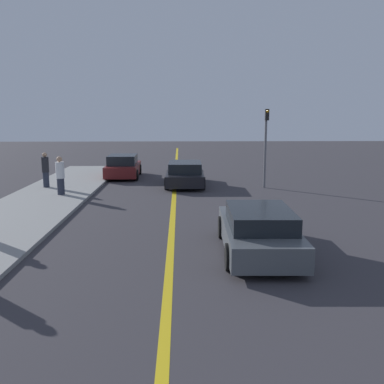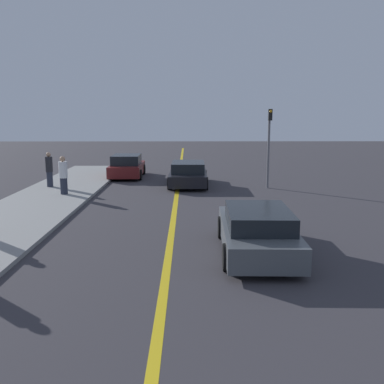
{
  "view_description": "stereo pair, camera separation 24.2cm",
  "coord_description": "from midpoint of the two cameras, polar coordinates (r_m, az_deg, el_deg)",
  "views": [
    {
      "loc": [
        0.27,
        1.08,
        3.65
      ],
      "look_at": [
        0.64,
        14.22,
        1.26
      ],
      "focal_mm": 40.0,
      "sensor_mm": 36.0,
      "label": 1
    },
    {
      "loc": [
        0.51,
        1.07,
        3.65
      ],
      "look_at": [
        0.64,
        14.22,
        1.26
      ],
      "focal_mm": 40.0,
      "sensor_mm": 36.0,
      "label": 2
    }
  ],
  "objects": [
    {
      "name": "car_far_distant",
      "position": [
        25.37,
        -8.4,
        3.38
      ],
      "size": [
        1.96,
        3.9,
        1.33
      ],
      "rotation": [
        0.0,
        0.0,
        0.02
      ],
      "color": "maroon",
      "rests_on": "ground_plane"
    },
    {
      "name": "traffic_light",
      "position": [
        21.54,
        10.54,
        6.84
      ],
      "size": [
        0.18,
        0.4,
        3.91
      ],
      "color": "slate",
      "rests_on": "ground_plane"
    },
    {
      "name": "car_near_right_lane",
      "position": [
        11.5,
        9.27,
        -5.16
      ],
      "size": [
        2.04,
        4.42,
        1.24
      ],
      "rotation": [
        0.0,
        0.0,
        -0.03
      ],
      "color": "#4C5156",
      "rests_on": "ground_plane"
    },
    {
      "name": "sidewalk_left",
      "position": [
        15.88,
        -22.57,
        -3.55
      ],
      "size": [
        3.6,
        30.71,
        0.12
      ],
      "color": "gray",
      "rests_on": "ground_plane"
    },
    {
      "name": "pedestrian_far_standing",
      "position": [
        19.86,
        -16.45,
        2.15
      ],
      "size": [
        0.37,
        0.37,
        1.7
      ],
      "color": "#282D3D",
      "rests_on": "sidewalk_left"
    },
    {
      "name": "car_ahead_center",
      "position": [
        22.18,
        -0.21,
        2.41
      ],
      "size": [
        2.04,
        4.34,
        1.24
      ],
      "rotation": [
        0.0,
        0.0,
        -0.01
      ],
      "color": "black",
      "rests_on": "ground_plane"
    },
    {
      "name": "pedestrian_by_sign",
      "position": [
        22.13,
        -18.2,
        2.87
      ],
      "size": [
        0.34,
        0.34,
        1.71
      ],
      "color": "#282D3D",
      "rests_on": "sidewalk_left"
    },
    {
      "name": "road_center_line",
      "position": [
        17.32,
        -1.86,
        -1.84
      ],
      "size": [
        0.2,
        60.0,
        0.01
      ],
      "color": "gold",
      "rests_on": "ground_plane"
    }
  ]
}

